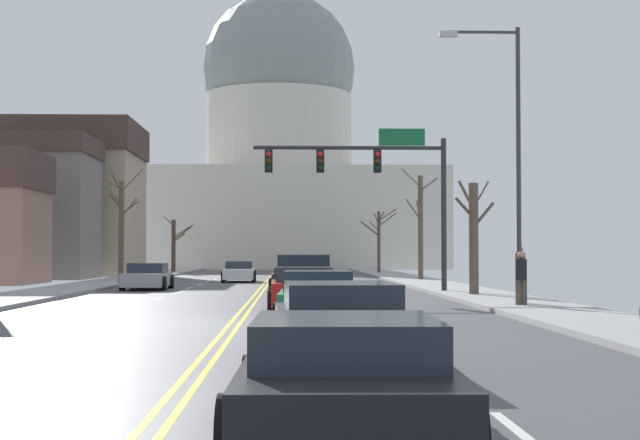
% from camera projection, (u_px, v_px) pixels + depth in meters
% --- Properties ---
extents(ground, '(20.00, 180.00, 0.20)m').
position_uv_depth(ground, '(235.00, 323.00, 22.57)').
color(ground, '#47474C').
extents(signal_gantry, '(7.91, 0.41, 6.64)m').
position_uv_depth(signal_gantry, '(375.00, 174.00, 38.85)').
color(signal_gantry, '#28282D').
rests_on(signal_gantry, ground).
extents(street_lamp_right, '(2.46, 0.24, 8.38)m').
position_uv_depth(street_lamp_right, '(508.00, 140.00, 28.65)').
color(street_lamp_right, '#333338').
rests_on(street_lamp_right, ground).
extents(capitol_building, '(34.38, 22.58, 32.47)m').
position_uv_depth(capitol_building, '(279.00, 161.00, 103.64)').
color(capitol_building, beige).
rests_on(capitol_building, ground).
extents(pickup_truck_near_00, '(2.50, 5.49, 1.61)m').
position_uv_depth(pickup_truck_near_00, '(304.00, 279.00, 35.13)').
color(pickup_truck_near_00, black).
rests_on(pickup_truck_near_00, ground).
extents(sedan_near_01, '(2.13, 4.35, 1.27)m').
position_uv_depth(sedan_near_01, '(303.00, 289.00, 28.18)').
color(sedan_near_01, '#B71414').
rests_on(sedan_near_01, ground).
extents(sedan_near_02, '(2.02, 4.69, 1.29)m').
position_uv_depth(sedan_near_02, '(318.00, 301.00, 21.65)').
color(sedan_near_02, '#1E7247').
rests_on(sedan_near_02, ground).
extents(sedan_near_03, '(2.15, 4.63, 1.26)m').
position_uv_depth(sedan_near_03, '(338.00, 326.00, 14.32)').
color(sedan_near_03, black).
rests_on(sedan_near_03, ground).
extents(sedan_near_04, '(2.08, 4.40, 1.13)m').
position_uv_depth(sedan_near_04, '(345.00, 382.00, 8.48)').
color(sedan_near_04, black).
rests_on(sedan_near_04, ground).
extents(sedan_oncoming_00, '(2.04, 4.28, 1.21)m').
position_uv_depth(sedan_oncoming_00, '(148.00, 277.00, 43.44)').
color(sedan_oncoming_00, '#9EA3A8').
rests_on(sedan_oncoming_00, ground).
extents(sedan_oncoming_01, '(2.02, 4.67, 1.18)m').
position_uv_depth(sedan_oncoming_01, '(239.00, 272.00, 54.88)').
color(sedan_oncoming_01, silver).
rests_on(sedan_oncoming_01, ground).
extents(flank_building_01, '(10.42, 10.19, 11.19)m').
position_uv_depth(flank_building_01, '(68.00, 198.00, 70.14)').
color(flank_building_01, tan).
rests_on(flank_building_01, ground).
extents(flank_building_03, '(8.34, 7.00, 9.08)m').
position_uv_depth(flank_building_03, '(29.00, 207.00, 60.83)').
color(flank_building_03, slate).
rests_on(flank_building_03, ground).
extents(bare_tree_00, '(1.41, 1.74, 4.32)m').
position_uv_depth(bare_tree_00, '(474.00, 234.00, 35.57)').
color(bare_tree_00, brown).
rests_on(bare_tree_00, ground).
extents(bare_tree_02, '(2.96, 2.37, 4.98)m').
position_uv_depth(bare_tree_02, '(379.00, 237.00, 73.61)').
color(bare_tree_02, '#4C3D2D').
rests_on(bare_tree_02, ground).
extents(bare_tree_03, '(2.57, 1.39, 4.48)m').
position_uv_depth(bare_tree_03, '(174.00, 245.00, 75.97)').
color(bare_tree_03, '#4C3D2D').
rests_on(bare_tree_03, ground).
extents(bare_tree_04, '(2.20, 1.55, 6.41)m').
position_uv_depth(bare_tree_04, '(420.00, 225.00, 55.13)').
color(bare_tree_04, brown).
rests_on(bare_tree_04, ground).
extents(bare_tree_05, '(1.97, 2.27, 6.30)m').
position_uv_depth(bare_tree_05, '(121.00, 226.00, 53.15)').
color(bare_tree_05, brown).
rests_on(bare_tree_05, ground).
extents(pedestrian_00, '(0.35, 0.34, 1.77)m').
position_uv_depth(pedestrian_00, '(520.00, 269.00, 32.28)').
color(pedestrian_00, '#33333D').
rests_on(pedestrian_00, ground).
extents(pedestrian_01, '(0.35, 0.34, 1.58)m').
position_uv_depth(pedestrian_01, '(521.00, 275.00, 28.21)').
color(pedestrian_01, '#4C4238').
rests_on(pedestrian_01, ground).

